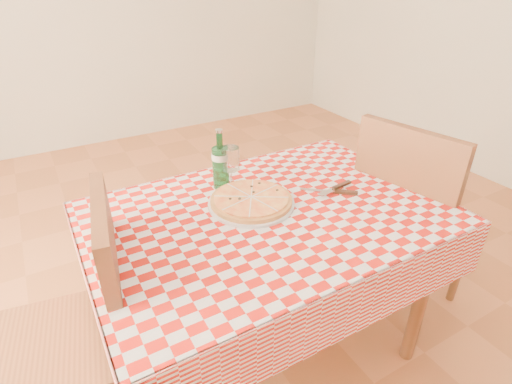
% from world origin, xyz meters
% --- Properties ---
extents(dining_table, '(1.20, 0.80, 0.75)m').
position_xyz_m(dining_table, '(0.00, 0.00, 0.66)').
color(dining_table, brown).
rests_on(dining_table, ground).
extents(tablecloth, '(1.30, 0.90, 0.01)m').
position_xyz_m(tablecloth, '(0.00, 0.00, 0.75)').
color(tablecloth, '#A3110A').
rests_on(tablecloth, dining_table).
extents(chair_near, '(0.54, 0.54, 1.01)m').
position_xyz_m(chair_near, '(0.70, -0.08, 0.58)').
color(chair_near, brown).
rests_on(chair_near, ground).
extents(chair_far, '(0.50, 0.50, 0.96)m').
position_xyz_m(chair_far, '(-0.68, 0.02, 0.55)').
color(chair_far, brown).
rests_on(chair_far, ground).
extents(pizza_plate, '(0.40, 0.40, 0.04)m').
position_xyz_m(pizza_plate, '(-0.03, 0.08, 0.78)').
color(pizza_plate, '#B8833D').
rests_on(pizza_plate, tablecloth).
extents(water_bottle, '(0.09, 0.09, 0.25)m').
position_xyz_m(water_bottle, '(-0.07, 0.26, 0.88)').
color(water_bottle, '#175E29').
rests_on(water_bottle, tablecloth).
extents(wine_glass, '(0.09, 0.09, 0.18)m').
position_xyz_m(wine_glass, '(-0.04, 0.23, 0.85)').
color(wine_glass, white).
rests_on(wine_glass, tablecloth).
extents(cutlery, '(0.28, 0.25, 0.03)m').
position_xyz_m(cutlery, '(0.30, -0.01, 0.77)').
color(cutlery, silver).
rests_on(cutlery, tablecloth).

